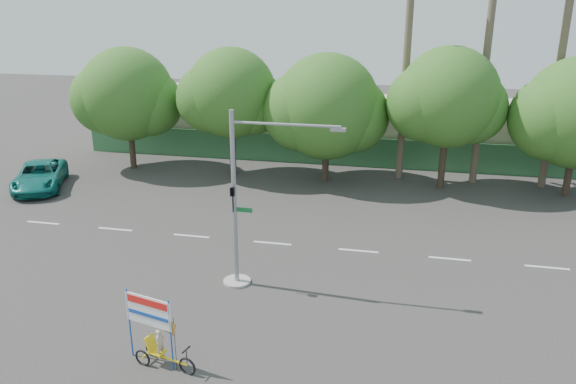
# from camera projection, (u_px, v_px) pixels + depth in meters

# --- Properties ---
(ground) EXTENTS (120.00, 120.00, 0.00)m
(ground) POSITION_uv_depth(u_px,v_px,m) (275.00, 347.00, 18.36)
(ground) COLOR #33302D
(ground) RESTS_ON ground
(fence) EXTENTS (38.00, 0.08, 2.00)m
(fence) POSITION_uv_depth(u_px,v_px,m) (348.00, 152.00, 37.90)
(fence) COLOR #336B3D
(fence) RESTS_ON ground
(building_left) EXTENTS (12.00, 8.00, 4.00)m
(building_left) POSITION_uv_depth(u_px,v_px,m) (226.00, 118.00, 43.70)
(building_left) COLOR beige
(building_left) RESTS_ON ground
(building_right) EXTENTS (14.00, 8.00, 3.60)m
(building_right) POSITION_uv_depth(u_px,v_px,m) (466.00, 131.00, 40.22)
(building_right) COLOR beige
(building_right) RESTS_ON ground
(tree_far_left) EXTENTS (7.14, 6.00, 7.96)m
(tree_far_left) POSITION_uv_depth(u_px,v_px,m) (127.00, 97.00, 36.20)
(tree_far_left) COLOR #473828
(tree_far_left) RESTS_ON ground
(tree_left) EXTENTS (6.66, 5.60, 8.07)m
(tree_left) POSITION_uv_depth(u_px,v_px,m) (230.00, 96.00, 34.73)
(tree_left) COLOR #473828
(tree_left) RESTS_ON ground
(tree_center) EXTENTS (7.62, 6.40, 7.85)m
(tree_center) POSITION_uv_depth(u_px,v_px,m) (326.00, 110.00, 33.74)
(tree_center) COLOR #473828
(tree_center) RESTS_ON ground
(tree_right) EXTENTS (6.90, 5.80, 8.36)m
(tree_right) POSITION_uv_depth(u_px,v_px,m) (447.00, 101.00, 32.11)
(tree_right) COLOR #473828
(tree_right) RESTS_ON ground
(palm_tall) EXTENTS (3.73, 3.79, 17.45)m
(palm_tall) POSITION_uv_depth(u_px,v_px,m) (492.00, 5.00, 31.38)
(palm_tall) COLOR #70604C
(palm_tall) RESTS_ON ground
(palm_mid) EXTENTS (3.73, 3.79, 15.45)m
(palm_mid) POSITION_uv_depth(u_px,v_px,m) (566.00, 25.00, 30.94)
(palm_mid) COLOR #70604C
(palm_mid) RESTS_ON ground
(palm_short) EXTENTS (3.73, 3.79, 14.45)m
(palm_short) POSITION_uv_depth(u_px,v_px,m) (408.00, 33.00, 32.79)
(palm_short) COLOR #70604C
(palm_short) RESTS_ON ground
(traffic_signal) EXTENTS (4.72, 1.10, 7.00)m
(traffic_signal) POSITION_uv_depth(u_px,v_px,m) (242.00, 216.00, 21.52)
(traffic_signal) COLOR gray
(traffic_signal) RESTS_ON ground
(trike_billboard) EXTENTS (2.42, 0.91, 2.43)m
(trike_billboard) POSITION_uv_depth(u_px,v_px,m) (157.00, 337.00, 17.19)
(trike_billboard) COLOR black
(trike_billboard) RESTS_ON ground
(pickup_truck) EXTENTS (4.64, 6.11, 1.54)m
(pickup_truck) POSITION_uv_depth(u_px,v_px,m) (40.00, 176.00, 33.52)
(pickup_truck) COLOR #0F6D63
(pickup_truck) RESTS_ON ground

